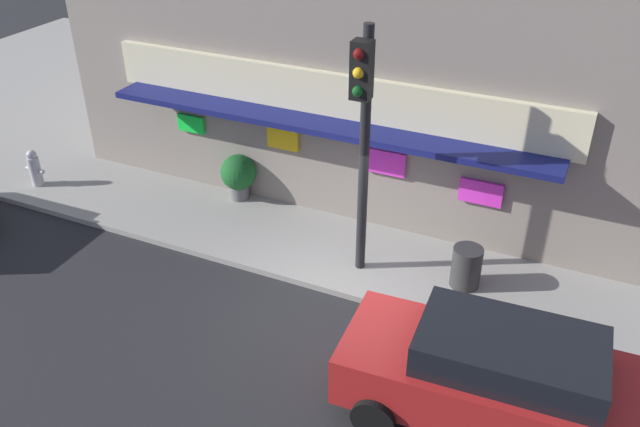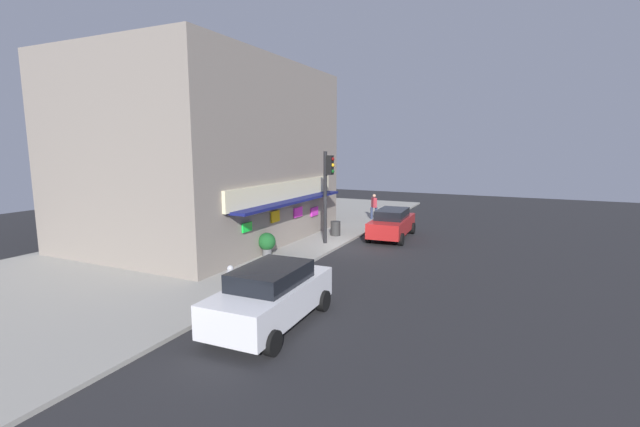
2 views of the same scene
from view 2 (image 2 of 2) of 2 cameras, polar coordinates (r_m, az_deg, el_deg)
The scene contains 10 objects.
ground_plane at distance 21.66m, azimuth 2.87°, elevation -4.44°, with size 53.84×53.84×0.00m, color #232326.
sidewalk at distance 24.57m, azimuth -10.46°, elevation -2.82°, with size 35.90×12.25×0.12m, color gray.
corner_building at distance 23.54m, azimuth -14.53°, elevation 7.67°, with size 12.78×10.06×8.97m.
traffic_light at distance 21.44m, azimuth 0.97°, elevation 3.83°, with size 0.32×0.58×4.62m.
fire_hydrant at distance 15.12m, azimuth -11.74°, elevation -8.39°, with size 0.50×0.26×0.88m.
trash_can at distance 23.72m, azimuth 2.06°, elevation -1.98°, with size 0.54×0.54×0.79m, color #2D2D2D.
pedestrian at distance 29.21m, azimuth 7.16°, elevation 1.08°, with size 0.52×0.48×1.69m.
potted_plant_by_doorway at distance 19.50m, azimuth -7.04°, elevation -3.83°, with size 0.79×0.79×1.04m.
parked_car_red at distance 23.86m, azimuth 9.50°, elevation -1.26°, with size 4.66×2.13×1.60m.
parked_car_white at distance 12.32m, azimuth -6.46°, elevation -10.67°, with size 4.50×2.17×1.70m.
Camera 2 is at (-19.49, -8.00, 5.00)m, focal length 24.18 mm.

